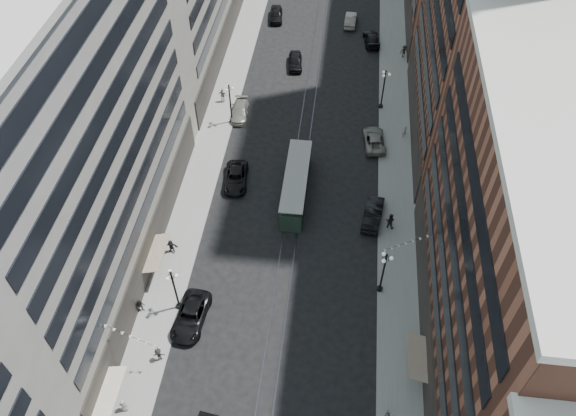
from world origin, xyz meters
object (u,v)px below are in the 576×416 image
at_px(lamppost_sw_mid, 230,102).
at_px(car_2, 191,316).
at_px(car_9, 276,14).
at_px(lamppost_se_mid, 384,88).
at_px(lamppost_se_far, 383,271).
at_px(pedestrian_8, 404,131).
at_px(car_14, 350,20).
at_px(car_11, 374,140).
at_px(pedestrian_extra_0, 159,354).
at_px(car_7, 236,178).
at_px(car_12, 372,39).
at_px(streetcar, 296,185).
at_px(pedestrian_7, 390,221).
at_px(pedestrian_9, 404,51).
at_px(car_8, 240,111).
at_px(pedestrian_2, 140,306).
at_px(pedestrian_5, 171,246).
at_px(pedestrian_1, 124,405).
at_px(lamppost_sw_far, 175,289).
at_px(car_10, 373,213).
at_px(car_13, 295,61).
at_px(pedestrian_6, 223,95).

relative_size(lamppost_sw_mid, car_2, 0.98).
bearing_deg(car_9, lamppost_se_mid, -57.36).
xyz_separation_m(lamppost_sw_mid, lamppost_se_far, (18.40, -23.00, 0.00)).
bearing_deg(pedestrian_8, car_14, -113.28).
height_order(car_11, pedestrian_8, pedestrian_8).
height_order(lamppost_se_mid, pedestrian_extra_0, lamppost_se_mid).
distance_m(lamppost_sw_mid, pedestrian_8, 21.28).
relative_size(car_7, car_12, 1.05).
height_order(streetcar, pedestrian_7, streetcar).
bearing_deg(car_7, pedestrian_9, 49.08).
bearing_deg(lamppost_se_far, car_2, -162.77).
distance_m(lamppost_se_mid, pedestrian_8, 6.44).
height_order(car_8, car_12, car_12).
relative_size(pedestrian_2, pedestrian_7, 0.87).
bearing_deg(lamppost_se_far, car_8, 125.79).
xyz_separation_m(pedestrian_7, pedestrian_8, (1.84, 14.68, -0.15)).
distance_m(car_2, car_11, 30.72).
bearing_deg(lamppost_se_far, pedestrian_5, 173.71).
xyz_separation_m(car_7, pedestrian_extra_0, (-2.77, -21.98, 0.16)).
height_order(pedestrian_1, car_12, pedestrian_1).
distance_m(car_8, car_11, 17.17).
relative_size(lamppost_sw_far, pedestrian_extra_0, 3.69).
bearing_deg(car_14, car_8, 63.74).
distance_m(car_9, pedestrian_7, 43.84).
bearing_deg(lamppost_sw_mid, car_10, -38.57).
bearing_deg(car_7, car_9, 84.46).
xyz_separation_m(car_13, pedestrian_9, (14.99, 3.76, 0.27)).
relative_size(pedestrian_1, car_14, 0.32).
distance_m(lamppost_se_far, lamppost_se_mid, 28.00).
bearing_deg(lamppost_sw_mid, car_9, 84.86).
height_order(car_2, pedestrian_9, pedestrian_9).
height_order(lamppost_sw_far, car_14, lamppost_sw_far).
bearing_deg(car_11, streetcar, 41.11).
bearing_deg(pedestrian_7, lamppost_se_mid, -69.63).
distance_m(car_2, pedestrian_7, 22.22).
bearing_deg(car_11, car_13, -60.60).
xyz_separation_m(car_10, pedestrian_7, (1.73, -1.05, 0.25)).
distance_m(car_2, pedestrian_extra_0, 4.44).
height_order(lamppost_sw_far, car_9, lamppost_sw_far).
bearing_deg(streetcar, car_7, 171.13).
xyz_separation_m(pedestrian_1, car_8, (2.80, 38.37, -0.19)).
height_order(pedestrian_2, pedestrian_7, pedestrian_7).
bearing_deg(lamppost_sw_mid, car_12, 49.93).
height_order(lamppost_se_far, car_11, lamppost_se_far).
bearing_deg(car_13, lamppost_sw_far, -105.53).
bearing_deg(streetcar, lamppost_sw_mid, 128.96).
bearing_deg(lamppost_se_mid, lamppost_sw_far, -119.90).
distance_m(lamppost_se_mid, car_11, 7.55).
relative_size(pedestrian_5, pedestrian_7, 0.81).
height_order(lamppost_se_far, pedestrian_6, lamppost_se_far).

